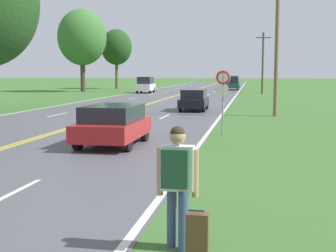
{
  "coord_description": "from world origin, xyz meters",
  "views": [
    {
      "loc": [
        8.41,
        -1.34,
        2.61
      ],
      "look_at": [
        6.22,
        10.71,
        1.19
      ],
      "focal_mm": 50.0,
      "sensor_mm": 36.0,
      "label": 1
    }
  ],
  "objects_px": {
    "traffic_sign": "(223,86)",
    "car_dark_blue_suv_horizon": "(234,82)",
    "car_white_suv_receding": "(146,85)",
    "suitcase": "(195,232)",
    "tree_left_verge": "(82,37)",
    "tree_behind_sign": "(116,47)",
    "car_red_hatchback_mid_near": "(113,124)",
    "car_black_hatchback_mid_far": "(194,99)",
    "car_dark_green_suv_distant": "(233,83)",
    "hitchhiker_person": "(177,175)"
  },
  "relations": [
    {
      "from": "hitchhiker_person",
      "to": "suitcase",
      "type": "height_order",
      "value": "hitchhiker_person"
    },
    {
      "from": "hitchhiker_person",
      "to": "car_dark_blue_suv_horizon",
      "type": "bearing_deg",
      "value": 2.47
    },
    {
      "from": "tree_left_verge",
      "to": "car_red_hatchback_mid_near",
      "type": "distance_m",
      "value": 47.8
    },
    {
      "from": "tree_behind_sign",
      "to": "car_dark_blue_suv_horizon",
      "type": "height_order",
      "value": "tree_behind_sign"
    },
    {
      "from": "suitcase",
      "to": "tree_behind_sign",
      "type": "distance_m",
      "value": 68.11
    },
    {
      "from": "tree_behind_sign",
      "to": "car_black_hatchback_mid_far",
      "type": "relative_size",
      "value": 2.19
    },
    {
      "from": "car_dark_blue_suv_horizon",
      "to": "car_red_hatchback_mid_near",
      "type": "bearing_deg",
      "value": -0.73
    },
    {
      "from": "tree_left_verge",
      "to": "car_black_hatchback_mid_far",
      "type": "relative_size",
      "value": 2.58
    },
    {
      "from": "suitcase",
      "to": "car_dark_green_suv_distant",
      "type": "distance_m",
      "value": 62.67
    },
    {
      "from": "suitcase",
      "to": "traffic_sign",
      "type": "height_order",
      "value": "traffic_sign"
    },
    {
      "from": "tree_left_verge",
      "to": "tree_behind_sign",
      "type": "height_order",
      "value": "tree_left_verge"
    },
    {
      "from": "hitchhiker_person",
      "to": "car_black_hatchback_mid_far",
      "type": "bearing_deg",
      "value": 7.32
    },
    {
      "from": "suitcase",
      "to": "car_black_hatchback_mid_far",
      "type": "distance_m",
      "value": 25.2
    },
    {
      "from": "tree_left_verge",
      "to": "car_white_suv_receding",
      "type": "distance_m",
      "value": 11.35
    },
    {
      "from": "tree_left_verge",
      "to": "traffic_sign",
      "type": "bearing_deg",
      "value": -62.46
    },
    {
      "from": "car_black_hatchback_mid_far",
      "to": "car_dark_green_suv_distant",
      "type": "height_order",
      "value": "car_dark_green_suv_distant"
    },
    {
      "from": "car_white_suv_receding",
      "to": "car_dark_blue_suv_horizon",
      "type": "bearing_deg",
      "value": -25.93
    },
    {
      "from": "tree_behind_sign",
      "to": "car_white_suv_receding",
      "type": "xyz_separation_m",
      "value": [
        7.87,
        -13.94,
        -5.41
      ]
    },
    {
      "from": "traffic_sign",
      "to": "car_dark_green_suv_distant",
      "type": "relative_size",
      "value": 0.56
    },
    {
      "from": "suitcase",
      "to": "tree_behind_sign",
      "type": "bearing_deg",
      "value": 18.24
    },
    {
      "from": "suitcase",
      "to": "tree_left_verge",
      "type": "height_order",
      "value": "tree_left_verge"
    },
    {
      "from": "tree_left_verge",
      "to": "car_black_hatchback_mid_far",
      "type": "bearing_deg",
      "value": -56.77
    },
    {
      "from": "car_dark_green_suv_distant",
      "to": "tree_left_verge",
      "type": "bearing_deg",
      "value": -66.97
    },
    {
      "from": "tree_behind_sign",
      "to": "traffic_sign",
      "type": "bearing_deg",
      "value": -69.08
    },
    {
      "from": "suitcase",
      "to": "car_red_hatchback_mid_near",
      "type": "relative_size",
      "value": 0.16
    },
    {
      "from": "traffic_sign",
      "to": "car_dark_blue_suv_horizon",
      "type": "bearing_deg",
      "value": 91.91
    },
    {
      "from": "tree_left_verge",
      "to": "car_red_hatchback_mid_near",
      "type": "height_order",
      "value": "tree_left_verge"
    },
    {
      "from": "hitchhiker_person",
      "to": "traffic_sign",
      "type": "bearing_deg",
      "value": 1.43
    },
    {
      "from": "car_white_suv_receding",
      "to": "suitcase",
      "type": "bearing_deg",
      "value": -167.65
    },
    {
      "from": "car_dark_green_suv_distant",
      "to": "car_white_suv_receding",
      "type": "bearing_deg",
      "value": -43.46
    },
    {
      "from": "suitcase",
      "to": "car_red_hatchback_mid_near",
      "type": "xyz_separation_m",
      "value": [
        -4.08,
        9.34,
        0.5
      ]
    },
    {
      "from": "car_dark_green_suv_distant",
      "to": "hitchhiker_person",
      "type": "bearing_deg",
      "value": -0.73
    },
    {
      "from": "tree_left_verge",
      "to": "car_black_hatchback_mid_far",
      "type": "xyz_separation_m",
      "value": [
        18.55,
        -28.32,
        -6.41
      ]
    },
    {
      "from": "car_black_hatchback_mid_far",
      "to": "tree_behind_sign",
      "type": "bearing_deg",
      "value": -157.63
    },
    {
      "from": "traffic_sign",
      "to": "tree_left_verge",
      "type": "distance_m",
      "value": 46.3
    },
    {
      "from": "hitchhiker_person",
      "to": "car_dark_green_suv_distant",
      "type": "height_order",
      "value": "car_dark_green_suv_distant"
    },
    {
      "from": "tree_left_verge",
      "to": "car_red_hatchback_mid_near",
      "type": "bearing_deg",
      "value": -68.18
    },
    {
      "from": "suitcase",
      "to": "tree_behind_sign",
      "type": "relative_size",
      "value": 0.07
    },
    {
      "from": "suitcase",
      "to": "car_dark_blue_suv_horizon",
      "type": "xyz_separation_m",
      "value": [
        -2.42,
        72.87,
        0.74
      ]
    },
    {
      "from": "tree_behind_sign",
      "to": "car_white_suv_receding",
      "type": "bearing_deg",
      "value": -60.54
    },
    {
      "from": "traffic_sign",
      "to": "car_red_hatchback_mid_near",
      "type": "xyz_separation_m",
      "value": [
        -3.67,
        -3.18,
        -1.25
      ]
    },
    {
      "from": "traffic_sign",
      "to": "car_dark_blue_suv_horizon",
      "type": "relative_size",
      "value": 0.56
    },
    {
      "from": "car_dark_green_suv_distant",
      "to": "suitcase",
      "type": "bearing_deg",
      "value": -0.49
    },
    {
      "from": "traffic_sign",
      "to": "car_dark_blue_suv_horizon",
      "type": "height_order",
      "value": "traffic_sign"
    },
    {
      "from": "car_white_suv_receding",
      "to": "car_red_hatchback_mid_near",
      "type": "bearing_deg",
      "value": -169.99
    },
    {
      "from": "car_dark_green_suv_distant",
      "to": "tree_behind_sign",
      "type": "bearing_deg",
      "value": -99.0
    },
    {
      "from": "suitcase",
      "to": "car_white_suv_receding",
      "type": "distance_m",
      "value": 52.28
    },
    {
      "from": "tree_behind_sign",
      "to": "tree_left_verge",
      "type": "bearing_deg",
      "value": -96.63
    },
    {
      "from": "tree_behind_sign",
      "to": "car_black_hatchback_mid_far",
      "type": "distance_m",
      "value": 43.65
    },
    {
      "from": "hitchhiker_person",
      "to": "car_white_suv_receding",
      "type": "height_order",
      "value": "car_white_suv_receding"
    }
  ]
}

